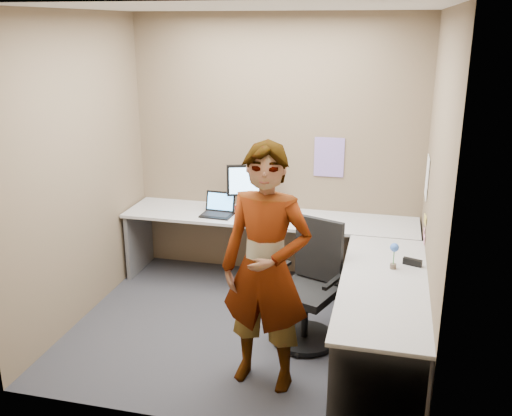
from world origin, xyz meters
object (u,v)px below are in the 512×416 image
(person, at_px, (266,269))
(office_chair, at_px, (309,294))
(desk, at_px, (302,255))
(monitor, at_px, (250,183))

(person, bearing_deg, office_chair, 78.88)
(office_chair, distance_m, person, 0.85)
(desk, xyz_separation_m, office_chair, (0.14, -0.43, -0.17))
(desk, xyz_separation_m, monitor, (-0.64, 0.63, 0.47))
(monitor, relative_size, person, 0.25)
(monitor, distance_m, office_chair, 1.46)
(desk, xyz_separation_m, person, (-0.09, -1.09, 0.33))
(monitor, xyz_separation_m, office_chair, (0.77, -1.06, -0.64))
(monitor, bearing_deg, desk, -64.15)
(desk, distance_m, office_chair, 0.48)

